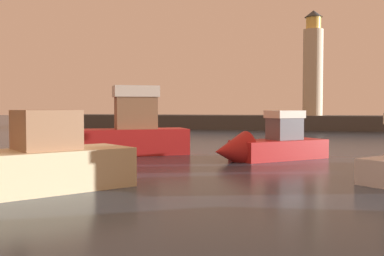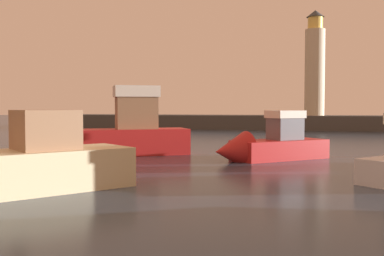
# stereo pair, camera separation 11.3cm
# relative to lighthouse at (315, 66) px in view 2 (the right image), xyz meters

# --- Properties ---
(ground_plane) EXTENTS (220.00, 220.00, 0.00)m
(ground_plane) POSITION_rel_lighthouse_xyz_m (-3.91, -27.14, -7.63)
(ground_plane) COLOR #2D3D51
(breakwater) EXTENTS (66.93, 6.40, 1.72)m
(breakwater) POSITION_rel_lighthouse_xyz_m (-3.91, 0.00, -6.77)
(breakwater) COLOR #423F3D
(breakwater) RESTS_ON ground_plane
(lighthouse) EXTENTS (2.33, 2.33, 12.48)m
(lighthouse) POSITION_rel_lighthouse_xyz_m (0.00, 0.00, 0.00)
(lighthouse) COLOR beige
(lighthouse) RESTS_ON breakwater
(motorboat_3) EXTENTS (8.68, 6.41, 4.21)m
(motorboat_3) POSITION_rel_lighthouse_xyz_m (-10.99, -32.95, -6.48)
(motorboat_3) COLOR #B21E1E
(motorboat_3) RESTS_ON ground_plane
(motorboat_5) EXTENTS (6.01, 5.86, 2.93)m
(motorboat_5) POSITION_rel_lighthouse_xyz_m (-2.28, -33.09, -6.91)
(motorboat_5) COLOR #B21E1E
(motorboat_5) RESTS_ON ground_plane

